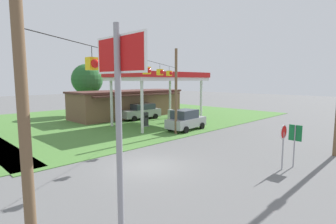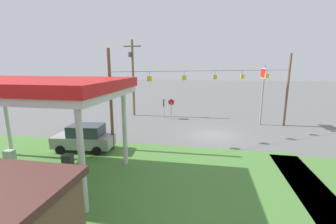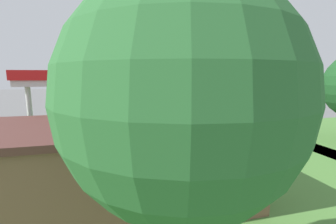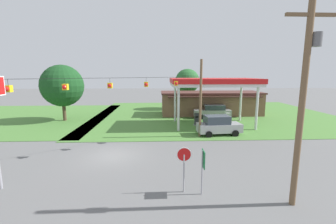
{
  "view_description": "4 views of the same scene",
  "coord_description": "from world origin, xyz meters",
  "px_view_note": "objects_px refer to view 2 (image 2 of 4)",
  "views": [
    {
      "loc": [
        -9.38,
        -10.98,
        4.89
      ],
      "look_at": [
        3.59,
        1.94,
        2.65
      ],
      "focal_mm": 28.0,
      "sensor_mm": 36.0,
      "label": 1
    },
    {
      "loc": [
        0.55,
        20.5,
        6.43
      ],
      "look_at": [
        4.07,
        0.91,
        2.27
      ],
      "focal_mm": 24.0,
      "sensor_mm": 36.0,
      "label": 2
    },
    {
      "loc": [
        9.86,
        26.71,
        5.37
      ],
      "look_at": [
        3.52,
        1.64,
        1.25
      ],
      "focal_mm": 24.0,
      "sensor_mm": 36.0,
      "label": 3
    },
    {
      "loc": [
        3.54,
        -16.72,
        6.26
      ],
      "look_at": [
        4.32,
        1.32,
        3.17
      ],
      "focal_mm": 24.0,
      "sensor_mm": 36.0,
      "label": 4
    }
  ],
  "objects_px": {
    "stop_sign_roadside": "(171,104)",
    "utility_pole_main": "(133,74)",
    "stop_sign_overhead": "(263,83)",
    "fuel_pump_near": "(69,168)",
    "route_sign": "(164,105)",
    "fuel_pump_far": "(11,163)",
    "gas_station_canopy": "(29,89)",
    "car_at_pumps_front": "(85,138)"
  },
  "relations": [
    {
      "from": "stop_sign_roadside",
      "to": "utility_pole_main",
      "type": "distance_m",
      "value": 6.41
    },
    {
      "from": "stop_sign_overhead",
      "to": "utility_pole_main",
      "type": "xyz_separation_m",
      "value": [
        15.17,
        -2.16,
        0.73
      ]
    },
    {
      "from": "fuel_pump_near",
      "to": "route_sign",
      "type": "xyz_separation_m",
      "value": [
        -2.38,
        -15.79,
        0.99
      ]
    },
    {
      "from": "route_sign",
      "to": "fuel_pump_far",
      "type": "bearing_deg",
      "value": 68.61
    },
    {
      "from": "gas_station_canopy",
      "to": "route_sign",
      "type": "bearing_deg",
      "value": -105.17
    },
    {
      "from": "route_sign",
      "to": "utility_pole_main",
      "type": "distance_m",
      "value": 5.67
    },
    {
      "from": "fuel_pump_near",
      "to": "gas_station_canopy",
      "type": "bearing_deg",
      "value": 0.05
    },
    {
      "from": "stop_sign_overhead",
      "to": "route_sign",
      "type": "distance_m",
      "value": 11.36
    },
    {
      "from": "fuel_pump_near",
      "to": "utility_pole_main",
      "type": "relative_size",
      "value": 0.16
    },
    {
      "from": "car_at_pumps_front",
      "to": "route_sign",
      "type": "height_order",
      "value": "route_sign"
    },
    {
      "from": "fuel_pump_far",
      "to": "route_sign",
      "type": "bearing_deg",
      "value": -111.39
    },
    {
      "from": "gas_station_canopy",
      "to": "fuel_pump_far",
      "type": "distance_m",
      "value": 4.85
    },
    {
      "from": "fuel_pump_near",
      "to": "fuel_pump_far",
      "type": "height_order",
      "value": "same"
    },
    {
      "from": "stop_sign_overhead",
      "to": "utility_pole_main",
      "type": "bearing_deg",
      "value": -8.1
    },
    {
      "from": "route_sign",
      "to": "gas_station_canopy",
      "type": "bearing_deg",
      "value": 74.83
    },
    {
      "from": "stop_sign_overhead",
      "to": "car_at_pumps_front",
      "type": "bearing_deg",
      "value": 35.06
    },
    {
      "from": "utility_pole_main",
      "to": "fuel_pump_near",
      "type": "bearing_deg",
      "value": 96.26
    },
    {
      "from": "gas_station_canopy",
      "to": "utility_pole_main",
      "type": "bearing_deg",
      "value": -90.16
    },
    {
      "from": "fuel_pump_near",
      "to": "route_sign",
      "type": "bearing_deg",
      "value": -98.57
    },
    {
      "from": "car_at_pumps_front",
      "to": "route_sign",
      "type": "bearing_deg",
      "value": -114.02
    },
    {
      "from": "stop_sign_overhead",
      "to": "utility_pole_main",
      "type": "relative_size",
      "value": 0.68
    },
    {
      "from": "stop_sign_overhead",
      "to": "fuel_pump_near",
      "type": "bearing_deg",
      "value": 47.89
    },
    {
      "from": "fuel_pump_near",
      "to": "fuel_pump_far",
      "type": "relative_size",
      "value": 1.0
    },
    {
      "from": "fuel_pump_near",
      "to": "car_at_pumps_front",
      "type": "height_order",
      "value": "car_at_pumps_front"
    },
    {
      "from": "fuel_pump_near",
      "to": "utility_pole_main",
      "type": "bearing_deg",
      "value": -83.74
    },
    {
      "from": "utility_pole_main",
      "to": "car_at_pumps_front",
      "type": "bearing_deg",
      "value": 91.58
    },
    {
      "from": "stop_sign_overhead",
      "to": "stop_sign_roadside",
      "type": "bearing_deg",
      "value": -4.5
    },
    {
      "from": "fuel_pump_far",
      "to": "stop_sign_overhead",
      "type": "bearing_deg",
      "value": -139.29
    },
    {
      "from": "car_at_pumps_front",
      "to": "utility_pole_main",
      "type": "bearing_deg",
      "value": -93.7
    },
    {
      "from": "car_at_pumps_front",
      "to": "stop_sign_roadside",
      "type": "relative_size",
      "value": 1.83
    },
    {
      "from": "fuel_pump_near",
      "to": "stop_sign_roadside",
      "type": "relative_size",
      "value": 0.61
    },
    {
      "from": "fuel_pump_near",
      "to": "route_sign",
      "type": "distance_m",
      "value": 16.0
    },
    {
      "from": "gas_station_canopy",
      "to": "fuel_pump_far",
      "type": "bearing_deg",
      "value": -0.05
    },
    {
      "from": "route_sign",
      "to": "fuel_pump_near",
      "type": "bearing_deg",
      "value": 81.43
    },
    {
      "from": "utility_pole_main",
      "to": "route_sign",
      "type": "bearing_deg",
      "value": 165.46
    },
    {
      "from": "fuel_pump_far",
      "to": "car_at_pumps_front",
      "type": "bearing_deg",
      "value": -117.95
    },
    {
      "from": "stop_sign_roadside",
      "to": "stop_sign_overhead",
      "type": "bearing_deg",
      "value": -4.5
    },
    {
      "from": "stop_sign_roadside",
      "to": "stop_sign_overhead",
      "type": "relative_size",
      "value": 0.39
    },
    {
      "from": "stop_sign_overhead",
      "to": "route_sign",
      "type": "relative_size",
      "value": 2.68
    },
    {
      "from": "fuel_pump_far",
      "to": "route_sign",
      "type": "xyz_separation_m",
      "value": [
        -6.18,
        -15.79,
        0.99
      ]
    },
    {
      "from": "car_at_pumps_front",
      "to": "stop_sign_overhead",
      "type": "xyz_separation_m",
      "value": [
        -14.82,
        -10.4,
        3.57
      ]
    },
    {
      "from": "gas_station_canopy",
      "to": "route_sign",
      "type": "xyz_separation_m",
      "value": [
        -4.28,
        -15.79,
        -3.48
      ]
    }
  ]
}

